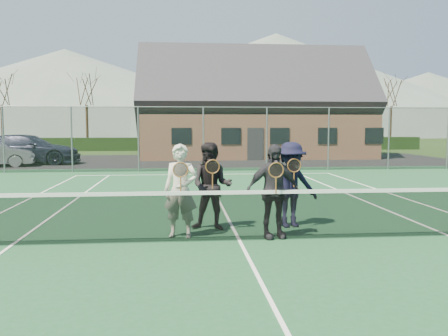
# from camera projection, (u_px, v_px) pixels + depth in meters

# --- Properties ---
(ground) EXTENTS (220.00, 220.00, 0.00)m
(ground) POSITION_uv_depth(u_px,v_px,m) (198.00, 161.00, 28.69)
(ground) COLOR #284318
(ground) RESTS_ON ground
(court_surface) EXTENTS (30.00, 30.00, 0.02)m
(court_surface) POSITION_uv_depth(u_px,v_px,m) (239.00, 241.00, 8.86)
(court_surface) COLOR #1C4C2B
(court_surface) RESTS_ON ground
(tarmac_carpark) EXTENTS (40.00, 12.00, 0.01)m
(tarmac_carpark) POSITION_uv_depth(u_px,v_px,m) (131.00, 161.00, 28.32)
(tarmac_carpark) COLOR black
(tarmac_carpark) RESTS_ON ground
(hedge_row) EXTENTS (40.00, 1.20, 1.10)m
(hedge_row) POSITION_uv_depth(u_px,v_px,m) (193.00, 144.00, 40.54)
(hedge_row) COLOR black
(hedge_row) RESTS_ON ground
(hill_west) EXTENTS (110.00, 110.00, 18.00)m
(hill_west) POSITION_uv_depth(u_px,v_px,m) (66.00, 92.00, 99.93)
(hill_west) COLOR #5A6C5F
(hill_west) RESTS_ON ground
(hill_centre) EXTENTS (120.00, 120.00, 22.00)m
(hill_centre) POSITION_uv_depth(u_px,v_px,m) (276.00, 84.00, 103.90)
(hill_centre) COLOR slate
(hill_centre) RESTS_ON ground
(hill_east) EXTENTS (90.00, 90.00, 14.00)m
(hill_east) POSITION_uv_depth(u_px,v_px,m) (427.00, 103.00, 107.50)
(hill_east) COLOR #54655A
(hill_east) RESTS_ON ground
(car_c) EXTENTS (5.76, 2.60, 1.64)m
(car_c) POSITION_uv_depth(u_px,v_px,m) (28.00, 149.00, 26.24)
(car_c) COLOR #191D32
(car_c) RESTS_ON ground
(court_markings) EXTENTS (11.03, 23.83, 0.01)m
(court_markings) POSITION_uv_depth(u_px,v_px,m) (239.00, 240.00, 8.86)
(court_markings) COLOR white
(court_markings) RESTS_ON court_surface
(tennis_net) EXTENTS (11.68, 0.08, 1.10)m
(tennis_net) POSITION_uv_depth(u_px,v_px,m) (239.00, 213.00, 8.81)
(tennis_net) COLOR slate
(tennis_net) RESTS_ON ground
(perimeter_fence) EXTENTS (30.07, 0.07, 3.02)m
(perimeter_fence) POSITION_uv_depth(u_px,v_px,m) (203.00, 139.00, 22.11)
(perimeter_fence) COLOR slate
(perimeter_fence) RESTS_ON ground
(clubhouse) EXTENTS (15.60, 8.20, 7.70)m
(clubhouse) POSITION_uv_depth(u_px,v_px,m) (254.00, 98.00, 32.66)
(clubhouse) COLOR #9E6B4C
(clubhouse) RESTS_ON ground
(tree_a) EXTENTS (3.20, 3.20, 7.77)m
(tree_a) POSITION_uv_depth(u_px,v_px,m) (0.00, 81.00, 39.57)
(tree_a) COLOR #362013
(tree_a) RESTS_ON ground
(tree_b) EXTENTS (3.20, 3.20, 7.77)m
(tree_b) POSITION_uv_depth(u_px,v_px,m) (86.00, 82.00, 40.22)
(tree_b) COLOR #372314
(tree_b) RESTS_ON ground
(tree_c) EXTENTS (3.20, 3.20, 7.77)m
(tree_c) POSITION_uv_depth(u_px,v_px,m) (215.00, 83.00, 41.24)
(tree_c) COLOR #3B2A15
(tree_c) RESTS_ON ground
(tree_d) EXTENTS (3.20, 3.20, 7.77)m
(tree_d) POSITION_uv_depth(u_px,v_px,m) (327.00, 84.00, 42.16)
(tree_d) COLOR #352313
(tree_d) RESTS_ON ground
(tree_e) EXTENTS (3.20, 3.20, 7.77)m
(tree_e) POSITION_uv_depth(u_px,v_px,m) (392.00, 85.00, 42.72)
(tree_e) COLOR #3A2315
(tree_e) RESTS_ON ground
(player_a) EXTENTS (0.73, 0.56, 1.80)m
(player_a) POSITION_uv_depth(u_px,v_px,m) (181.00, 191.00, 9.06)
(player_a) COLOR beige
(player_a) RESTS_ON court_surface
(player_b) EXTENTS (1.02, 0.88, 1.80)m
(player_b) POSITION_uv_depth(u_px,v_px,m) (212.00, 186.00, 9.72)
(player_b) COLOR black
(player_b) RESTS_ON court_surface
(player_c) EXTENTS (1.11, 0.60, 1.80)m
(player_c) POSITION_uv_depth(u_px,v_px,m) (273.00, 191.00, 9.00)
(player_c) COLOR #28272D
(player_c) RESTS_ON court_surface
(player_d) EXTENTS (1.27, 0.87, 1.80)m
(player_d) POSITION_uv_depth(u_px,v_px,m) (291.00, 185.00, 9.99)
(player_d) COLOR black
(player_d) RESTS_ON court_surface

